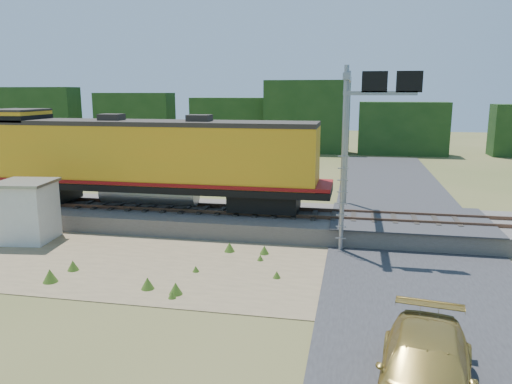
% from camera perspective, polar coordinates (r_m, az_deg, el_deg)
% --- Properties ---
extents(ground, '(140.00, 140.00, 0.00)m').
position_cam_1_polar(ground, '(18.58, -3.31, -9.02)').
color(ground, '#475123').
rests_on(ground, ground).
extents(ballast, '(70.00, 5.00, 0.80)m').
position_cam_1_polar(ballast, '(24.05, 0.27, -3.24)').
color(ballast, slate).
rests_on(ballast, ground).
extents(rails, '(70.00, 1.54, 0.16)m').
position_cam_1_polar(rails, '(23.94, 0.27, -2.13)').
color(rails, brown).
rests_on(rails, ballast).
extents(dirt_shoulder, '(26.00, 8.00, 0.03)m').
position_cam_1_polar(dirt_shoulder, '(19.60, -8.66, -8.00)').
color(dirt_shoulder, '#8C7754').
rests_on(dirt_shoulder, ground).
extents(road, '(7.00, 66.00, 0.86)m').
position_cam_1_polar(road, '(18.89, 18.60, -9.00)').
color(road, '#38383A').
rests_on(road, ground).
extents(tree_line_north, '(130.00, 3.00, 6.50)m').
position_cam_1_polar(tree_line_north, '(55.13, 6.68, 7.77)').
color(tree_line_north, '#183613').
rests_on(tree_line_north, ground).
extents(weed_clumps, '(15.00, 6.20, 0.56)m').
position_cam_1_polar(weed_clumps, '(19.80, -13.19, -8.02)').
color(weed_clumps, '#3D5F1B').
rests_on(weed_clumps, ground).
extents(locomotive, '(18.03, 2.75, 4.65)m').
position_cam_1_polar(locomotive, '(25.25, -12.84, 3.78)').
color(locomotive, black).
rests_on(locomotive, rails).
extents(shed, '(2.53, 2.53, 2.68)m').
position_cam_1_polar(shed, '(24.02, -24.69, -1.98)').
color(shed, silver).
rests_on(shed, ground).
extents(signal_gantry, '(2.97, 6.20, 7.49)m').
position_cam_1_polar(signal_gantry, '(22.19, 11.29, 8.88)').
color(signal_gantry, gray).
rests_on(signal_gantry, ground).
extents(car, '(2.68, 5.06, 1.40)m').
position_cam_1_polar(car, '(11.66, 18.78, -18.97)').
color(car, '#AD9040').
rests_on(car, ground).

